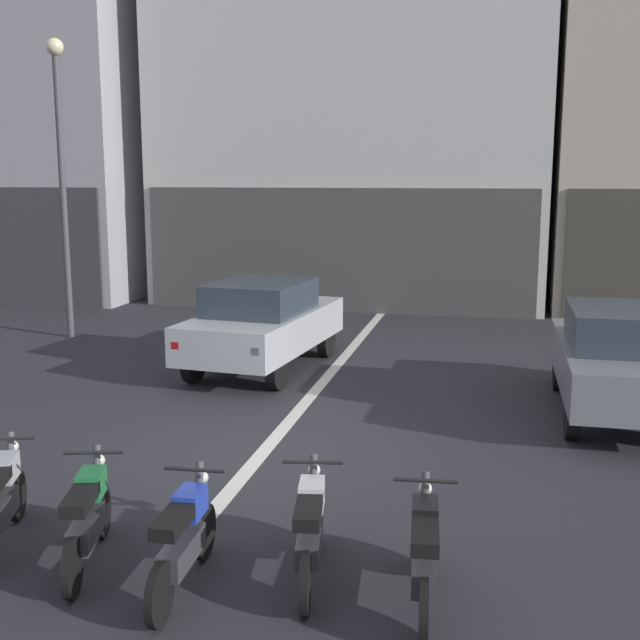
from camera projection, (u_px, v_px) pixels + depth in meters
name	position (u px, v px, depth m)	size (l,w,h in m)	color
ground_plane	(262.00, 453.00, 10.28)	(120.00, 120.00, 0.00)	#2B2B30
lane_centre_line	(348.00, 353.00, 16.05)	(0.20, 18.00, 0.01)	silver
car_silver_crossing_near	(263.00, 322.00, 14.57)	(2.20, 4.27, 1.64)	black
car_grey_parked_kerbside	(622.00, 358.00, 11.72)	(1.77, 4.11, 1.64)	black
street_lamp	(61.00, 158.00, 16.95)	(0.36, 0.36, 6.32)	#47474C
motorcycle_silver_row_leftmost	(0.00, 499.00, 7.68)	(0.68, 1.61, 0.98)	black
motorcycle_green_row_left_mid	(88.00, 517.00, 7.29)	(0.61, 1.63, 0.98)	black
motorcycle_blue_row_centre	(184.00, 538.00, 6.85)	(0.55, 1.67, 0.98)	black
motorcycle_white_row_right_mid	(310.00, 529.00, 7.03)	(0.55, 1.66, 0.98)	black
motorcycle_black_row_rightmost	(424.00, 552.00, 6.60)	(0.55, 1.67, 0.98)	black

